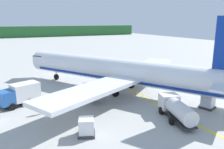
# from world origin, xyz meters

# --- Properties ---
(airliner_foreground) EXTENTS (31.71, 37.34, 11.90)m
(airliner_foreground) POSITION_xyz_m (22.73, 19.74, 3.39)
(airliner_foreground) COLOR silver
(airliner_foreground) RESTS_ON ground
(airliner_distant) EXTENTS (18.99, 22.33, 7.19)m
(airliner_distant) POSITION_xyz_m (26.31, 184.81, 2.05)
(airliner_distant) COLOR white
(airliner_distant) RESTS_ON ground
(service_truck_baggage) EXTENTS (3.75, 6.79, 2.40)m
(service_truck_baggage) POSITION_xyz_m (23.49, 7.08, 1.40)
(service_truck_baggage) COLOR white
(service_truck_baggage) RESTS_ON ground
(service_truck_pushback) EXTENTS (5.79, 3.89, 2.93)m
(service_truck_pushback) POSITION_xyz_m (7.72, 20.38, 1.60)
(service_truck_pushback) COLOR #2659A5
(service_truck_pushback) RESTS_ON ground
(cargo_container_near) EXTENTS (2.19, 2.19, 1.93)m
(cargo_container_near) POSITION_xyz_m (12.85, 8.30, 0.91)
(cargo_container_near) COLOR #333338
(cargo_container_near) RESTS_ON ground
(cargo_container_mid) EXTENTS (2.04, 2.04, 1.98)m
(cargo_container_mid) POSITION_xyz_m (29.64, 7.92, 0.94)
(cargo_container_mid) COLOR #333338
(cargo_container_mid) RESTS_ON ground
(crew_marshaller) EXTENTS (0.59, 0.38, 1.65)m
(crew_marshaller) POSITION_xyz_m (9.92, 15.93, 0.97)
(crew_marshaller) COLOR #191E33
(crew_marshaller) RESTS_ON ground
(crew_loader_left) EXTENTS (0.46, 0.52, 1.74)m
(crew_loader_left) POSITION_xyz_m (12.48, 16.92, 1.03)
(crew_loader_left) COLOR #191E33
(crew_loader_left) RESTS_ON ground
(apron_guide_line) EXTENTS (0.30, 60.00, 0.01)m
(apron_guide_line) POSITION_xyz_m (24.74, 15.23, 0.01)
(apron_guide_line) COLOR yellow
(apron_guide_line) RESTS_ON ground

